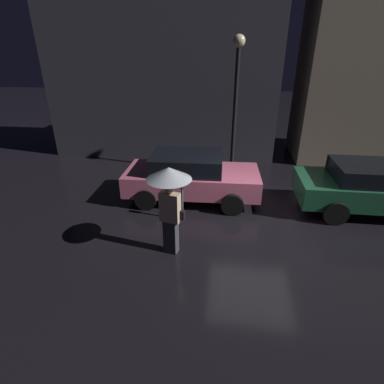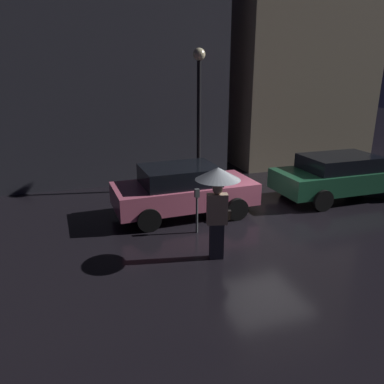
{
  "view_description": "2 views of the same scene",
  "coord_description": "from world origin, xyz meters",
  "px_view_note": "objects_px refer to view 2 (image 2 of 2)",
  "views": [
    {
      "loc": [
        -0.86,
        -7.2,
        4.37
      ],
      "look_at": [
        -1.78,
        0.01,
        0.9
      ],
      "focal_mm": 28.0,
      "sensor_mm": 36.0,
      "label": 1
    },
    {
      "loc": [
        -5.07,
        -8.62,
        4.11
      ],
      "look_at": [
        -2.24,
        -0.13,
        1.2
      ],
      "focal_mm": 35.0,
      "sensor_mm": 36.0,
      "label": 2
    }
  ],
  "objects_px": {
    "parked_car_pink": "(183,189)",
    "parking_meter": "(197,206)",
    "street_lamp_near": "(199,96)",
    "parked_car_green": "(342,175)",
    "pedestrian_with_umbrella": "(218,190)"
  },
  "relations": [
    {
      "from": "pedestrian_with_umbrella",
      "to": "street_lamp_near",
      "type": "height_order",
      "value": "street_lamp_near"
    },
    {
      "from": "pedestrian_with_umbrella",
      "to": "parking_meter",
      "type": "height_order",
      "value": "pedestrian_with_umbrella"
    },
    {
      "from": "parking_meter",
      "to": "pedestrian_with_umbrella",
      "type": "bearing_deg",
      "value": -91.33
    },
    {
      "from": "parked_car_pink",
      "to": "parking_meter",
      "type": "xyz_separation_m",
      "value": [
        -0.06,
        -1.4,
        -0.02
      ]
    },
    {
      "from": "parked_car_green",
      "to": "parked_car_pink",
      "type": "bearing_deg",
      "value": 178.56
    },
    {
      "from": "parking_meter",
      "to": "street_lamp_near",
      "type": "height_order",
      "value": "street_lamp_near"
    },
    {
      "from": "parked_car_pink",
      "to": "parked_car_green",
      "type": "distance_m",
      "value": 5.52
    },
    {
      "from": "parked_car_green",
      "to": "street_lamp_near",
      "type": "relative_size",
      "value": 0.97
    },
    {
      "from": "parked_car_green",
      "to": "parking_meter",
      "type": "distance_m",
      "value": 5.72
    },
    {
      "from": "street_lamp_near",
      "to": "parking_meter",
      "type": "bearing_deg",
      "value": -110.0
    },
    {
      "from": "parked_car_pink",
      "to": "street_lamp_near",
      "type": "bearing_deg",
      "value": 58.66
    },
    {
      "from": "parked_car_green",
      "to": "pedestrian_with_umbrella",
      "type": "distance_m",
      "value": 6.29
    },
    {
      "from": "pedestrian_with_umbrella",
      "to": "street_lamp_near",
      "type": "xyz_separation_m",
      "value": [
        1.37,
        5.13,
        1.64
      ]
    },
    {
      "from": "parked_car_pink",
      "to": "parking_meter",
      "type": "bearing_deg",
      "value": -94.44
    },
    {
      "from": "parking_meter",
      "to": "parked_car_pink",
      "type": "bearing_deg",
      "value": 87.52
    }
  ]
}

